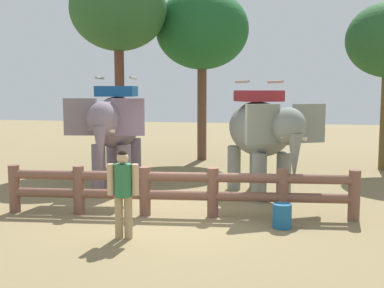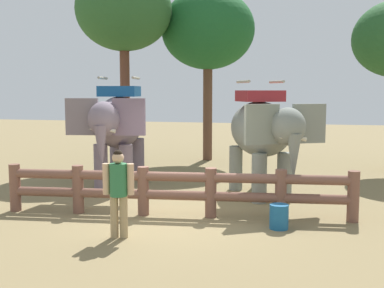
{
  "view_description": "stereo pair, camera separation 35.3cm",
  "coord_description": "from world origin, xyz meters",
  "px_view_note": "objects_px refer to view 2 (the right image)",
  "views": [
    {
      "loc": [
        2.32,
        -9.54,
        2.66
      ],
      "look_at": [
        0.0,
        1.51,
        1.4
      ],
      "focal_mm": 44.58,
      "sensor_mm": 36.0,
      "label": 1
    },
    {
      "loc": [
        2.66,
        -9.46,
        2.66
      ],
      "look_at": [
        0.0,
        1.51,
        1.4
      ],
      "focal_mm": 44.58,
      "sensor_mm": 36.0,
      "label": 2
    }
  ],
  "objects_px": {
    "elephant_center": "(263,132)",
    "feed_bucket": "(279,217)",
    "tree_far_left": "(208,31)",
    "elephant_near_left": "(118,125)",
    "tourist_woman_in_black": "(118,187)",
    "tree_back_center": "(124,11)",
    "log_fence": "(177,188)"
  },
  "relations": [
    {
      "from": "log_fence",
      "to": "tourist_woman_in_black",
      "type": "height_order",
      "value": "tourist_woman_in_black"
    },
    {
      "from": "log_fence",
      "to": "tree_back_center",
      "type": "height_order",
      "value": "tree_back_center"
    },
    {
      "from": "elephant_center",
      "to": "tourist_woman_in_black",
      "type": "distance_m",
      "value": 4.63
    },
    {
      "from": "elephant_center",
      "to": "tourist_woman_in_black",
      "type": "bearing_deg",
      "value": -118.88
    },
    {
      "from": "elephant_center",
      "to": "tree_far_left",
      "type": "xyz_separation_m",
      "value": [
        -2.67,
        6.05,
        3.29
      ]
    },
    {
      "from": "log_fence",
      "to": "elephant_near_left",
      "type": "bearing_deg",
      "value": 131.41
    },
    {
      "from": "elephant_near_left",
      "to": "tree_back_center",
      "type": "relative_size",
      "value": 0.52
    },
    {
      "from": "elephant_center",
      "to": "tree_back_center",
      "type": "relative_size",
      "value": 0.49
    },
    {
      "from": "elephant_center",
      "to": "tourist_woman_in_black",
      "type": "xyz_separation_m",
      "value": [
        -2.21,
        -4.01,
        -0.71
      ]
    },
    {
      "from": "tree_far_left",
      "to": "tree_back_center",
      "type": "relative_size",
      "value": 0.93
    },
    {
      "from": "tree_far_left",
      "to": "feed_bucket",
      "type": "distance_m",
      "value": 10.49
    },
    {
      "from": "tourist_woman_in_black",
      "to": "tree_far_left",
      "type": "distance_m",
      "value": 10.84
    },
    {
      "from": "tree_back_center",
      "to": "tourist_woman_in_black",
      "type": "bearing_deg",
      "value": -69.35
    },
    {
      "from": "tourist_woman_in_black",
      "to": "feed_bucket",
      "type": "xyz_separation_m",
      "value": [
        2.79,
        1.26,
        -0.69
      ]
    },
    {
      "from": "elephant_near_left",
      "to": "tree_back_center",
      "type": "distance_m",
      "value": 5.4
    },
    {
      "from": "elephant_center",
      "to": "tree_back_center",
      "type": "height_order",
      "value": "tree_back_center"
    },
    {
      "from": "tourist_woman_in_black",
      "to": "tree_back_center",
      "type": "relative_size",
      "value": 0.23
    },
    {
      "from": "tree_back_center",
      "to": "log_fence",
      "type": "bearing_deg",
      "value": -60.29
    },
    {
      "from": "log_fence",
      "to": "feed_bucket",
      "type": "xyz_separation_m",
      "value": [
        2.18,
        -0.45,
        -0.36
      ]
    },
    {
      "from": "log_fence",
      "to": "feed_bucket",
      "type": "distance_m",
      "value": 2.25
    },
    {
      "from": "tree_back_center",
      "to": "elephant_center",
      "type": "bearing_deg",
      "value": -38.4
    },
    {
      "from": "log_fence",
      "to": "tree_back_center",
      "type": "bearing_deg",
      "value": 119.71
    },
    {
      "from": "log_fence",
      "to": "tourist_woman_in_black",
      "type": "distance_m",
      "value": 1.85
    },
    {
      "from": "elephant_near_left",
      "to": "tourist_woman_in_black",
      "type": "height_order",
      "value": "elephant_near_left"
    },
    {
      "from": "log_fence",
      "to": "tree_back_center",
      "type": "xyz_separation_m",
      "value": [
        -3.71,
        6.5,
        4.85
      ]
    },
    {
      "from": "log_fence",
      "to": "elephant_near_left",
      "type": "relative_size",
      "value": 2.06
    },
    {
      "from": "elephant_near_left",
      "to": "tree_far_left",
      "type": "distance_m",
      "value": 6.56
    },
    {
      "from": "feed_bucket",
      "to": "elephant_center",
      "type": "bearing_deg",
      "value": 101.94
    },
    {
      "from": "log_fence",
      "to": "tourist_woman_in_black",
      "type": "bearing_deg",
      "value": -109.76
    },
    {
      "from": "elephant_center",
      "to": "feed_bucket",
      "type": "distance_m",
      "value": 3.14
    },
    {
      "from": "tree_far_left",
      "to": "feed_bucket",
      "type": "relative_size",
      "value": 13.5
    },
    {
      "from": "elephant_near_left",
      "to": "tree_far_left",
      "type": "relative_size",
      "value": 0.56
    }
  ]
}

